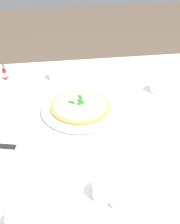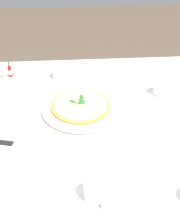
% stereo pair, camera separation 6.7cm
% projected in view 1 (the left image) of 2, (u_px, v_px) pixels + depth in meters
% --- Properties ---
extents(ground_plane, '(8.00, 8.00, 0.00)m').
position_uv_depth(ground_plane, '(98.00, 224.00, 1.71)').
color(ground_plane, brown).
extents(dining_table, '(1.16, 1.16, 0.75)m').
position_uv_depth(dining_table, '(100.00, 144.00, 1.34)').
color(dining_table, white).
rests_on(dining_table, ground_plane).
extents(pizza_plate, '(0.35, 0.35, 0.02)m').
position_uv_depth(pizza_plate, '(80.00, 108.00, 1.32)').
color(pizza_plate, white).
rests_on(pizza_plate, dining_table).
extents(pizza, '(0.26, 0.26, 0.02)m').
position_uv_depth(pizza, '(80.00, 106.00, 1.32)').
color(pizza, '#C68E47').
rests_on(pizza, pizza_plate).
extents(coffee_cup_near_right, '(0.13, 0.13, 0.07)m').
position_uv_depth(coffee_cup_near_right, '(158.00, 87.00, 1.43)').
color(coffee_cup_near_right, white).
rests_on(coffee_cup_near_right, dining_table).
extents(coffee_cup_far_right, '(0.13, 0.13, 0.06)m').
position_uv_depth(coffee_cup_far_right, '(56.00, 74.00, 1.53)').
color(coffee_cup_far_right, white).
rests_on(coffee_cup_far_right, dining_table).
extents(coffee_cup_near_left, '(0.13, 0.13, 0.06)m').
position_uv_depth(coffee_cup_near_left, '(104.00, 191.00, 0.94)').
color(coffee_cup_near_left, white).
rests_on(coffee_cup_near_left, dining_table).
extents(coffee_cup_back_corner, '(0.13, 0.13, 0.06)m').
position_uv_depth(coffee_cup_back_corner, '(20.00, 222.00, 0.85)').
color(coffee_cup_back_corner, white).
rests_on(coffee_cup_back_corner, dining_table).
extents(napkin_folded, '(0.25, 0.19, 0.02)m').
position_uv_depth(napkin_folded, '(19.00, 150.00, 1.11)').
color(napkin_folded, white).
rests_on(napkin_folded, dining_table).
extents(dinner_knife, '(0.19, 0.07, 0.01)m').
position_uv_depth(dinner_knife, '(19.00, 148.00, 1.10)').
color(dinner_knife, silver).
rests_on(dinner_knife, napkin_folded).
extents(hot_sauce_bottle, '(0.02, 0.02, 0.08)m').
position_uv_depth(hot_sauce_bottle, '(4.00, 73.00, 1.53)').
color(hot_sauce_bottle, '#B7140F').
rests_on(hot_sauce_bottle, dining_table).
extents(salt_shaker, '(0.03, 0.03, 0.06)m').
position_uv_depth(salt_shaker, '(10.00, 74.00, 1.55)').
color(salt_shaker, white).
rests_on(salt_shaker, dining_table).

